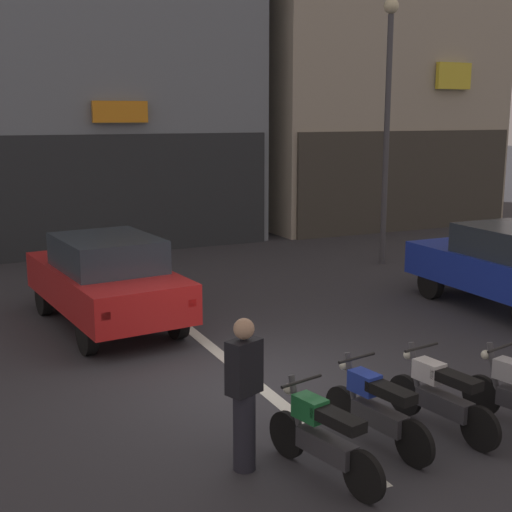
# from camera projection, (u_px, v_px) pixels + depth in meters

# --- Properties ---
(ground_plane) EXTENTS (120.00, 120.00, 0.00)m
(ground_plane) POSITION_uv_depth(u_px,v_px,m) (259.00, 386.00, 9.69)
(ground_plane) COLOR #333338
(lane_centre_line) EXTENTS (0.20, 18.00, 0.01)m
(lane_centre_line) POSITION_uv_depth(u_px,v_px,m) (140.00, 289.00, 15.02)
(lane_centre_line) COLOR silver
(lane_centre_line) RESTS_ON ground
(car_red_crossing_near) EXTENTS (2.19, 4.26, 1.64)m
(car_red_crossing_near) POSITION_uv_depth(u_px,v_px,m) (106.00, 278.00, 12.23)
(car_red_crossing_near) COLOR black
(car_red_crossing_near) RESTS_ON ground
(car_blue_parked_kerbside) EXTENTS (1.78, 4.11, 1.64)m
(car_blue_parked_kerbside) POSITION_uv_depth(u_px,v_px,m) (510.00, 265.00, 13.26)
(car_blue_parked_kerbside) COLOR black
(car_blue_parked_kerbside) RESTS_ON ground
(street_lamp) EXTENTS (0.36, 0.36, 6.40)m
(street_lamp) POSITION_uv_depth(u_px,v_px,m) (388.00, 105.00, 16.89)
(street_lamp) COLOR #47474C
(street_lamp) RESTS_ON ground
(motorcycle_green_row_leftmost) EXTENTS (0.57, 1.64, 0.98)m
(motorcycle_green_row_leftmost) POSITION_uv_depth(u_px,v_px,m) (322.00, 436.00, 7.16)
(motorcycle_green_row_leftmost) COLOR black
(motorcycle_green_row_leftmost) RESTS_ON ground
(motorcycle_blue_row_left_mid) EXTENTS (0.55, 1.66, 0.98)m
(motorcycle_blue_row_left_mid) POSITION_uv_depth(u_px,v_px,m) (376.00, 408.00, 7.85)
(motorcycle_blue_row_left_mid) COLOR black
(motorcycle_blue_row_left_mid) RESTS_ON ground
(motorcycle_white_row_centre) EXTENTS (0.55, 1.66, 0.98)m
(motorcycle_white_row_centre) POSITION_uv_depth(u_px,v_px,m) (440.00, 395.00, 8.21)
(motorcycle_white_row_centre) COLOR black
(motorcycle_white_row_centre) RESTS_ON ground
(person_by_motorcycles) EXTENTS (0.42, 0.34, 1.67)m
(person_by_motorcycles) POSITION_uv_depth(u_px,v_px,m) (244.00, 394.00, 7.25)
(person_by_motorcycles) COLOR #23232D
(person_by_motorcycles) RESTS_ON ground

